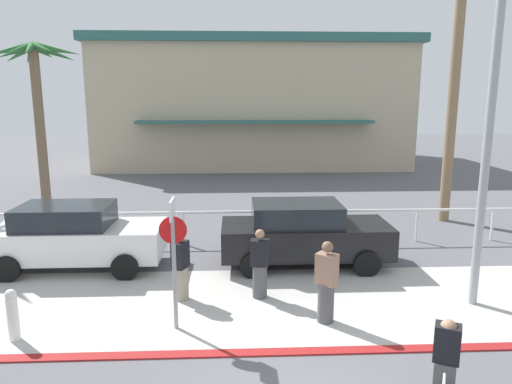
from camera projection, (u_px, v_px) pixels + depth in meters
ground_plane at (260, 230)px, 15.94m from camera, size 80.00×80.00×0.00m
sidewalk_strip at (274, 303)px, 10.26m from camera, size 44.00×4.00×0.02m
curb_paint at (284, 352)px, 8.30m from camera, size 44.00×0.24×0.03m
building_backdrop at (251, 103)px, 32.36m from camera, size 19.57×12.53×7.90m
rail_fence at (262, 217)px, 14.31m from camera, size 23.91×0.08×1.04m
stop_sign_bike_lane at (173, 246)px, 8.83m from camera, size 0.52×0.56×2.56m
bollard_0 at (13, 314)px, 8.62m from camera, size 0.20×0.20×1.00m
streetlight_curb at (498, 103)px, 9.19m from camera, size 0.24×2.54×7.50m
palm_tree_1 at (36, 81)px, 17.52m from camera, size 3.32×3.05×6.38m
palm_tree_2 at (460, 9)px, 15.75m from camera, size 3.28×2.93×10.15m
car_white_1 at (74, 236)px, 12.25m from camera, size 4.40×2.02×1.69m
car_black_2 at (303, 233)px, 12.49m from camera, size 4.40×2.02×1.69m
cyclist_yellow_0 at (444, 374)px, 6.46m from camera, size 0.85×1.66×1.50m
pedestrian_0 at (181, 269)px, 10.32m from camera, size 0.42×0.47×1.57m
pedestrian_1 at (260, 267)px, 10.44m from camera, size 0.44×0.37×1.58m
pedestrian_2 at (326, 286)px, 9.28m from camera, size 0.47×0.45×1.67m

